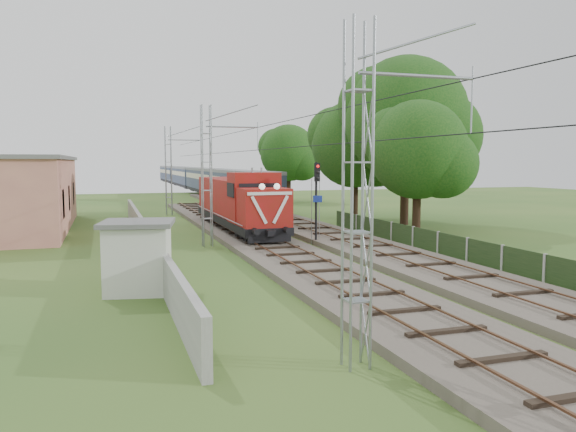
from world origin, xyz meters
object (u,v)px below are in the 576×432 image
object	(u,v)px
locomotive	(238,202)
relay_hut	(138,256)
signal_post	(317,188)
coach_rake	(195,177)

from	to	relation	value
locomotive	relay_hut	xyz separation A→B (m)	(-7.40, -15.83, -0.78)
locomotive	signal_post	distance (m)	7.60
signal_post	relay_hut	bearing A→B (deg)	-139.43
locomotive	signal_post	world-z (taller)	signal_post
locomotive	signal_post	xyz separation A→B (m)	(3.11, -6.83, 1.18)
signal_post	relay_hut	distance (m)	13.97
relay_hut	coach_rake	bearing A→B (deg)	79.62
locomotive	coach_rake	xyz separation A→B (m)	(5.00, 51.89, 0.29)
signal_post	relay_hut	world-z (taller)	signal_post
coach_rake	relay_hut	world-z (taller)	coach_rake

